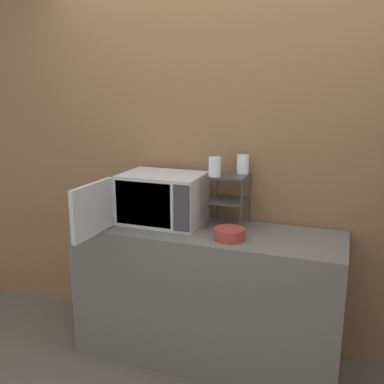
{
  "coord_description": "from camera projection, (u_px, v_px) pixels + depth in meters",
  "views": [
    {
      "loc": [
        0.8,
        -2.17,
        1.77
      ],
      "look_at": [
        -0.11,
        0.31,
        1.13
      ],
      "focal_mm": 40.0,
      "sensor_mm": 36.0,
      "label": 1
    }
  ],
  "objects": [
    {
      "name": "wall_back",
      "position": [
        222.0,
        159.0,
        2.91
      ],
      "size": [
        8.0,
        0.06,
        2.6
      ],
      "color": "brown",
      "rests_on": "ground_plane"
    },
    {
      "name": "glass_front_left",
      "position": [
        215.0,
        167.0,
        2.65
      ],
      "size": [
        0.08,
        0.08,
        0.12
      ],
      "color": "silver",
      "rests_on": "dish_rack"
    },
    {
      "name": "bowl",
      "position": [
        229.0,
        234.0,
        2.53
      ],
      "size": [
        0.18,
        0.18,
        0.07
      ],
      "color": "maroon",
      "rests_on": "counter"
    },
    {
      "name": "dish_rack",
      "position": [
        229.0,
        189.0,
        2.74
      ],
      "size": [
        0.24,
        0.25,
        0.34
      ],
      "color": "#333333",
      "rests_on": "counter"
    },
    {
      "name": "ground_plane",
      "position": [
        192.0,
        380.0,
        2.66
      ],
      "size": [
        12.0,
        12.0,
        0.0
      ],
      "primitive_type": "plane",
      "color": "#4C4742"
    },
    {
      "name": "counter",
      "position": [
        206.0,
        294.0,
        2.81
      ],
      "size": [
        1.7,
        0.56,
        0.9
      ],
      "color": "#595654",
      "rests_on": "ground_plane"
    },
    {
      "name": "microwave",
      "position": [
        159.0,
        199.0,
        2.81
      ],
      "size": [
        0.57,
        0.79,
        0.33
      ],
      "color": "#ADADB2",
      "rests_on": "counter"
    },
    {
      "name": "glass_back_right",
      "position": [
        243.0,
        164.0,
        2.74
      ],
      "size": [
        0.08,
        0.08,
        0.12
      ],
      "color": "silver",
      "rests_on": "dish_rack"
    }
  ]
}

